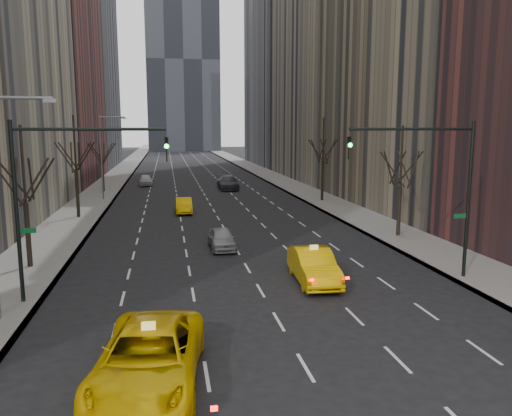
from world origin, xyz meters
TOP-DOWN VIEW (x-y plane):
  - sidewalk_left at (-12.25, 70.00)m, footprint 4.50×320.00m
  - sidewalk_right at (12.25, 70.00)m, footprint 4.50×320.00m
  - bld_left_far at (-21.50, 66.00)m, footprint 14.00×28.00m
  - bld_left_deep at (-21.50, 96.00)m, footprint 14.00×30.00m
  - bld_right_far at (21.50, 64.00)m, footprint 14.00×28.00m
  - bld_right_deep at (21.50, 95.00)m, footprint 14.00×30.00m
  - tree_lw_b at (-12.00, 18.00)m, footprint 3.36×3.50m
  - tree_lw_c at (-12.00, 34.00)m, footprint 3.36×3.50m
  - tree_lw_d at (-12.00, 52.00)m, footprint 3.36×3.50m
  - tree_rw_b at (12.00, 22.00)m, footprint 3.36×3.50m
  - tree_rw_c at (12.00, 40.00)m, footprint 3.36×3.50m
  - traffic_mast_left at (-9.11, 12.00)m, footprint 6.69×0.39m
  - traffic_mast_right at (9.11, 12.00)m, footprint 6.69×0.39m
  - streetlight_far at (-10.84, 45.00)m, footprint 2.83×0.22m
  - taxi_suv at (-5.02, 3.66)m, footprint 3.86×6.92m
  - taxi_sedan at (2.92, 12.87)m, footprint 2.07×5.29m
  - silver_sedan_ahead at (-0.91, 20.81)m, footprint 1.68×4.02m
  - far_taxi at (-2.84, 35.36)m, footprint 1.53×4.22m
  - far_suv_grey at (3.38, 52.56)m, footprint 2.46×5.97m
  - far_car_white at (-7.21, 58.69)m, footprint 2.04×4.53m

SIDE VIEW (x-z plane):
  - sidewalk_left at x=-12.25m, z-range 0.00..0.15m
  - sidewalk_right at x=12.25m, z-range 0.00..0.15m
  - silver_sedan_ahead at x=-0.91m, z-range 0.00..1.36m
  - far_taxi at x=-2.84m, z-range 0.00..1.38m
  - far_car_white at x=-7.21m, z-range 0.00..1.51m
  - taxi_sedan at x=2.92m, z-range 0.00..1.72m
  - far_suv_grey at x=3.38m, z-range 0.00..1.73m
  - taxi_suv at x=-5.02m, z-range 0.00..1.83m
  - tree_lw_d at x=-12.00m, z-range -0.12..7.24m
  - tree_lw_b at x=-12.00m, z-range -0.19..7.63m
  - tree_rw_b at x=12.00m, z-range -0.19..7.63m
  - tree_lw_c at x=-12.00m, z-range -0.33..8.41m
  - tree_rw_c at x=12.00m, z-range -0.33..8.41m
  - traffic_mast_left at x=-9.11m, z-range 1.49..9.49m
  - traffic_mast_right at x=9.11m, z-range 1.49..9.49m
  - streetlight_far at x=-10.84m, z-range 1.12..10.12m
  - bld_left_far at x=-21.50m, z-range 0.00..44.00m
  - bld_right_far at x=21.50m, z-range 0.00..50.00m
  - bld_right_deep at x=21.50m, z-range 0.00..58.00m
  - bld_left_deep at x=-21.50m, z-range 0.00..60.00m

